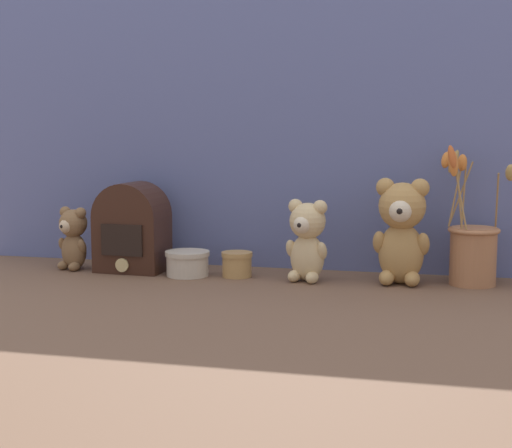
% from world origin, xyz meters
% --- Properties ---
extents(ground_plane, '(4.00, 4.00, 0.00)m').
position_xyz_m(ground_plane, '(0.00, 0.00, 0.00)').
color(ground_plane, brown).
extents(backdrop_wall, '(1.62, 0.02, 0.75)m').
position_xyz_m(backdrop_wall, '(0.00, 0.17, 0.37)').
color(backdrop_wall, slate).
rests_on(backdrop_wall, ground).
extents(teddy_bear_large, '(0.13, 0.13, 0.25)m').
position_xyz_m(teddy_bear_large, '(0.35, 0.03, 0.13)').
color(teddy_bear_large, tan).
rests_on(teddy_bear_large, ground).
extents(teddy_bear_medium, '(0.11, 0.10, 0.20)m').
position_xyz_m(teddy_bear_medium, '(0.13, 0.00, 0.10)').
color(teddy_bear_medium, '#DBBC84').
rests_on(teddy_bear_medium, ground).
extents(teddy_bear_small, '(0.09, 0.08, 0.16)m').
position_xyz_m(teddy_bear_small, '(-0.49, 0.01, 0.09)').
color(teddy_bear_small, olive).
rests_on(teddy_bear_small, ground).
extents(flower_vase, '(0.18, 0.15, 0.33)m').
position_xyz_m(flower_vase, '(0.52, 0.06, 0.09)').
color(flower_vase, '#AD7047').
rests_on(flower_vase, ground).
extents(vintage_radio, '(0.18, 0.13, 0.23)m').
position_xyz_m(vintage_radio, '(-0.33, 0.03, 0.11)').
color(vintage_radio, '#381E14').
rests_on(vintage_radio, ground).
extents(decorative_tin_tall, '(0.11, 0.11, 0.06)m').
position_xyz_m(decorative_tin_tall, '(-0.17, 0.00, 0.03)').
color(decorative_tin_tall, beige).
rests_on(decorative_tin_tall, ground).
extents(decorative_tin_short, '(0.08, 0.08, 0.06)m').
position_xyz_m(decorative_tin_short, '(-0.05, 0.02, 0.03)').
color(decorative_tin_short, tan).
rests_on(decorative_tin_short, ground).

